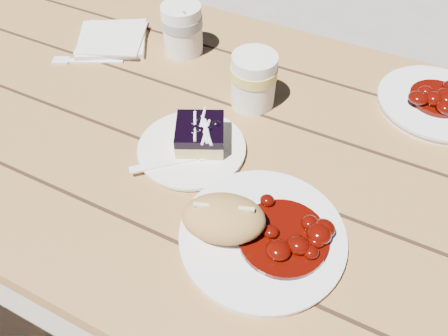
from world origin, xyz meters
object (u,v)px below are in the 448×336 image
at_px(main_plate, 262,237).
at_px(bread_roll, 224,218).
at_px(dessert_plate, 192,149).
at_px(coffee_cup, 182,29).
at_px(blueberry_cake, 200,134).
at_px(second_cup, 253,80).
at_px(second_plate, 435,104).
at_px(picnic_table, 242,195).

relative_size(main_plate, bread_roll, 1.99).
relative_size(dessert_plate, coffee_cup, 1.74).
relative_size(blueberry_cake, coffee_cup, 1.03).
bearing_deg(coffee_cup, second_cup, -24.08).
bearing_deg(dessert_plate, coffee_cup, 122.58).
distance_m(main_plate, second_plate, 0.47).
distance_m(main_plate, blueberry_cake, 0.22).
bearing_deg(dessert_plate, picnic_table, 40.15).
relative_size(picnic_table, coffee_cup, 18.59).
bearing_deg(dessert_plate, bread_roll, -45.64).
bearing_deg(second_plate, main_plate, -112.93).
bearing_deg(coffee_cup, blueberry_cake, -54.35).
bearing_deg(bread_roll, second_cup, 106.36).
bearing_deg(second_cup, bread_roll, -73.64).
xyz_separation_m(main_plate, second_plate, (0.18, 0.43, 0.00)).
height_order(dessert_plate, blueberry_cake, blueberry_cake).
height_order(coffee_cup, second_cup, same).
bearing_deg(second_plate, picnic_table, -139.00).
relative_size(main_plate, second_cup, 2.28).
distance_m(dessert_plate, blueberry_cake, 0.03).
relative_size(main_plate, second_plate, 1.11).
bearing_deg(bread_roll, blueberry_cake, 129.11).
relative_size(picnic_table, bread_roll, 16.25).
bearing_deg(main_plate, second_plate, 67.07).
height_order(blueberry_cake, second_plate, blueberry_cake).
xyz_separation_m(main_plate, second_cup, (-0.14, 0.29, 0.05)).
relative_size(coffee_cup, second_plate, 0.49).
distance_m(main_plate, dessert_plate, 0.22).
distance_m(picnic_table, main_plate, 0.27).
relative_size(bread_roll, coffee_cup, 1.14).
bearing_deg(bread_roll, picnic_table, 105.91).
height_order(main_plate, bread_roll, bread_roll).
distance_m(picnic_table, blueberry_cake, 0.21).
bearing_deg(second_cup, blueberry_cake, -101.48).
xyz_separation_m(bread_roll, coffee_cup, (-0.30, 0.40, 0.01)).
xyz_separation_m(blueberry_cake, coffee_cup, (-0.18, 0.25, 0.02)).
bearing_deg(second_plate, dessert_plate, -139.17).
distance_m(picnic_table, bread_roll, 0.29).
distance_m(coffee_cup, second_plate, 0.55).
height_order(main_plate, second_cup, second_cup).
bearing_deg(main_plate, coffee_cup, 133.14).
xyz_separation_m(dessert_plate, coffee_cup, (-0.17, 0.27, 0.05)).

